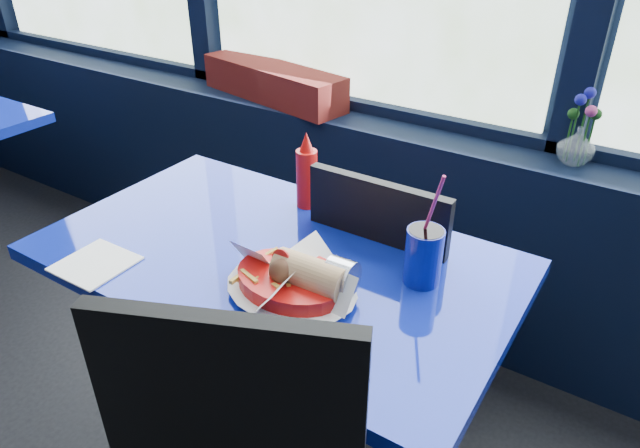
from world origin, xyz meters
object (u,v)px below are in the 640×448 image
at_px(food_basket, 294,280).
at_px(ketchup_bottle, 307,174).
at_px(near_table, 277,309).
at_px(planter_box, 273,82).
at_px(flower_vase, 577,142).
at_px(chair_near_back, 391,284).
at_px(soda_cup, 424,255).

relative_size(food_basket, ketchup_bottle, 1.53).
relative_size(near_table, planter_box, 1.75).
bearing_deg(near_table, flower_vase, 58.63).
bearing_deg(flower_vase, near_table, -121.37).
xyz_separation_m(flower_vase, food_basket, (-0.39, -0.97, -0.09)).
relative_size(near_table, ketchup_bottle, 5.31).
distance_m(flower_vase, ketchup_bottle, 0.85).
relative_size(planter_box, flower_vase, 2.87).
bearing_deg(planter_box, chair_near_back, -21.72).
relative_size(chair_near_back, flower_vase, 3.83).
height_order(flower_vase, food_basket, flower_vase).
xyz_separation_m(ketchup_bottle, soda_cup, (0.43, -0.16, -0.03)).
distance_m(near_table, flower_vase, 1.06).
bearing_deg(near_table, chair_near_back, 60.00).
bearing_deg(soda_cup, flower_vase, 77.90).
bearing_deg(planter_box, flower_vase, 11.47).
relative_size(chair_near_back, ketchup_bottle, 4.06).
height_order(planter_box, ketchup_bottle, ketchup_bottle).
height_order(food_basket, soda_cup, soda_cup).
distance_m(planter_box, food_basket, 1.26).
distance_m(flower_vase, food_basket, 1.05).
bearing_deg(flower_vase, ketchup_bottle, -134.53).
bearing_deg(chair_near_back, food_basket, 83.66).
relative_size(chair_near_back, planter_box, 1.33).
height_order(near_table, soda_cup, soda_cup).
bearing_deg(ketchup_bottle, planter_box, 133.56).
relative_size(near_table, food_basket, 3.46).
relative_size(planter_box, food_basket, 1.98).
xyz_separation_m(planter_box, soda_cup, (1.01, -0.77, -0.05)).
bearing_deg(chair_near_back, near_table, 59.74).
relative_size(ketchup_bottle, soda_cup, 0.77).
distance_m(planter_box, ketchup_bottle, 0.84).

